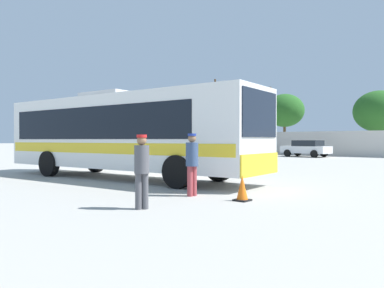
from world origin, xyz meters
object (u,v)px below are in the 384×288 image
object	(u,v)px
passenger_waiting_on_apron	(142,167)
roadside_tree_midleft	(379,111)
parked_car_third_white	(306,148)
vendor_umbrella_secondary_blue	(72,135)
utility_pole_far	(270,119)
roadside_tree_left	(285,111)
attendant_by_bus_door	(192,160)
parked_car_leftmost_black	(200,146)
coach_bus_white_yellow	(122,132)
traffic_cone_on_apron	(242,188)
parked_car_second_black	(243,147)
utility_pole_near	(215,114)

from	to	relation	value
passenger_waiting_on_apron	roadside_tree_midleft	world-z (taller)	roadside_tree_midleft
passenger_waiting_on_apron	parked_car_third_white	distance (m)	27.18
vendor_umbrella_secondary_blue	roadside_tree_midleft	world-z (taller)	roadside_tree_midleft
utility_pole_far	roadside_tree_left	xyz separation A→B (m)	(-0.65, 4.72, 1.18)
attendant_by_bus_door	parked_car_leftmost_black	xyz separation A→B (m)	(-18.95, 23.85, -0.15)
passenger_waiting_on_apron	roadside_tree_left	size ratio (longest dim) A/B	0.23
coach_bus_white_yellow	traffic_cone_on_apron	bearing A→B (deg)	-13.84
parked_car_leftmost_black	parked_car_third_white	xyz separation A→B (m)	(11.88, 0.13, -0.03)
parked_car_second_black	parked_car_third_white	bearing A→B (deg)	0.49
parked_car_leftmost_black	parked_car_third_white	bearing A→B (deg)	0.62
passenger_waiting_on_apron	utility_pole_near	world-z (taller)	utility_pole_near
parked_car_second_black	roadside_tree_midleft	size ratio (longest dim) A/B	0.67
parked_car_third_white	parked_car_leftmost_black	bearing A→B (deg)	-179.38
utility_pole_far	traffic_cone_on_apron	distance (m)	32.25
utility_pole_far	roadside_tree_midleft	world-z (taller)	utility_pole_far
parked_car_second_black	roadside_tree_left	world-z (taller)	roadside_tree_left
attendant_by_bus_door	roadside_tree_left	world-z (taller)	roadside_tree_left
utility_pole_near	roadside_tree_left	xyz separation A→B (m)	(7.26, 4.03, 0.31)
parked_car_third_white	utility_pole_far	size ratio (longest dim) A/B	0.59
vendor_umbrella_secondary_blue	traffic_cone_on_apron	bearing A→B (deg)	-20.89
parked_car_leftmost_black	utility_pole_far	xyz separation A→B (m)	(5.79, 4.88, 2.98)
parked_car_third_white	utility_pole_near	world-z (taller)	utility_pole_near
passenger_waiting_on_apron	parked_car_second_black	distance (m)	29.57
coach_bus_white_yellow	passenger_waiting_on_apron	bearing A→B (deg)	-35.82
attendant_by_bus_door	parked_car_second_black	world-z (taller)	attendant_by_bus_door
attendant_by_bus_door	passenger_waiting_on_apron	xyz separation A→B (m)	(0.39, -2.15, -0.03)
roadside_tree_left	utility_pole_near	bearing A→B (deg)	-150.95
parked_car_second_black	coach_bus_white_yellow	bearing A→B (deg)	-69.10
parked_car_second_black	parked_car_third_white	world-z (taller)	parked_car_second_black
passenger_waiting_on_apron	utility_pole_near	xyz separation A→B (m)	(-21.46, 31.57, 3.73)
vendor_umbrella_secondary_blue	coach_bus_white_yellow	bearing A→B (deg)	-24.29
passenger_waiting_on_apron	roadside_tree_midleft	bearing A→B (deg)	96.18
passenger_waiting_on_apron	roadside_tree_midleft	size ratio (longest dim) A/B	0.25
parked_car_third_white	utility_pole_far	world-z (taller)	utility_pole_far
parked_car_second_black	traffic_cone_on_apron	distance (m)	28.08
coach_bus_white_yellow	roadside_tree_midleft	world-z (taller)	roadside_tree_midleft
utility_pole_far	roadside_tree_midleft	xyz separation A→B (m)	(9.72, 4.43, 0.57)
utility_pole_near	traffic_cone_on_apron	xyz separation A→B (m)	(22.54, -29.22, -4.35)
parked_car_leftmost_black	passenger_waiting_on_apron	bearing A→B (deg)	-53.36
parked_car_third_white	roadside_tree_left	world-z (taller)	roadside_tree_left
parked_car_leftmost_black	utility_pole_near	xyz separation A→B (m)	(-2.12, 5.56, 3.85)
attendant_by_bus_door	vendor_umbrella_secondary_blue	size ratio (longest dim) A/B	0.69
attendant_by_bus_door	parked_car_third_white	size ratio (longest dim) A/B	0.39
traffic_cone_on_apron	coach_bus_white_yellow	bearing A→B (deg)	166.16
attendant_by_bus_door	parked_car_leftmost_black	world-z (taller)	attendant_by_bus_door
attendant_by_bus_door	roadside_tree_left	bearing A→B (deg)	112.44
attendant_by_bus_door	utility_pole_far	size ratio (longest dim) A/B	0.23
passenger_waiting_on_apron	vendor_umbrella_secondary_blue	bearing A→B (deg)	151.95
passenger_waiting_on_apron	parked_car_leftmost_black	distance (m)	32.41
parked_car_second_black	roadside_tree_midleft	bearing A→B (deg)	42.42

